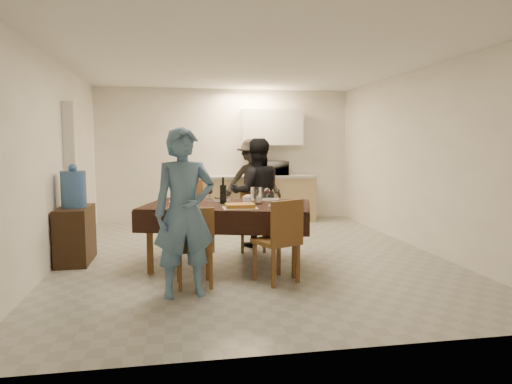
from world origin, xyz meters
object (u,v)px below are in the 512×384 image
(person_near, at_px, (185,213))
(person_kitchen, at_px, (253,182))
(water_pitcher, at_px, (256,195))
(dining_table, at_px, (228,207))
(person_far, at_px, (256,193))
(savoury_tart, at_px, (240,206))
(water_jug, at_px, (74,189))
(console, at_px, (75,235))
(wine_bottle, at_px, (223,190))
(microwave, at_px, (275,168))

(person_near, xyz_separation_m, person_kitchen, (1.34, 3.79, -0.03))
(water_pitcher, height_order, person_kitchen, person_kitchen)
(dining_table, height_order, person_far, person_far)
(savoury_tart, bearing_deg, water_jug, 156.04)
(water_pitcher, distance_m, person_kitchen, 2.82)
(dining_table, xyz_separation_m, person_far, (0.55, 1.05, 0.06))
(console, distance_m, wine_bottle, 2.01)
(savoury_tart, height_order, person_near, person_near)
(microwave, distance_m, person_far, 2.28)
(water_jug, height_order, person_far, person_far)
(savoury_tart, bearing_deg, console, 156.04)
(microwave, height_order, person_near, person_near)
(water_pitcher, xyz_separation_m, savoury_tart, (-0.25, -0.33, -0.08))
(person_kitchen, bearing_deg, console, -140.54)
(wine_bottle, height_order, savoury_tart, wine_bottle)
(water_pitcher, bearing_deg, person_near, -131.99)
(water_jug, height_order, microwave, microwave)
(water_pitcher, height_order, savoury_tart, water_pitcher)
(wine_bottle, bearing_deg, console, 166.00)
(savoury_tart, xyz_separation_m, microwave, (1.20, 3.57, 0.24))
(wine_bottle, height_order, person_kitchen, person_kitchen)
(water_jug, bearing_deg, person_near, -48.94)
(wine_bottle, relative_size, microwave, 0.66)
(wine_bottle, bearing_deg, savoury_tart, -70.77)
(savoury_tart, bearing_deg, person_kitchen, 77.54)
(console, relative_size, water_jug, 1.66)
(water_jug, distance_m, person_kitchen, 3.50)
(water_pitcher, distance_m, person_far, 1.12)
(wine_bottle, relative_size, savoury_tart, 0.85)
(person_near, distance_m, person_kitchen, 4.02)
(wine_bottle, bearing_deg, person_far, 59.04)
(person_far, xyz_separation_m, person_kitchen, (0.24, 1.69, 0.01))
(dining_table, bearing_deg, console, -178.75)
(wine_bottle, xyz_separation_m, person_kitchen, (0.84, 2.69, -0.14))
(person_kitchen, bearing_deg, dining_table, -106.07)
(dining_table, relative_size, water_jug, 4.81)
(dining_table, xyz_separation_m, person_near, (-0.55, -1.05, 0.10))
(console, distance_m, person_near, 2.13)
(console, relative_size, person_far, 0.48)
(person_near, bearing_deg, console, 123.03)
(dining_table, bearing_deg, microwave, 84.13)
(dining_table, height_order, microwave, microwave)
(water_pitcher, xyz_separation_m, person_kitchen, (0.44, 2.79, -0.07))
(wine_bottle, distance_m, microwave, 3.42)
(water_jug, distance_m, savoury_tart, 2.21)
(water_jug, relative_size, savoury_tart, 1.19)
(person_near, height_order, person_kitchen, person_near)
(dining_table, xyz_separation_m, microwave, (1.30, 3.19, 0.30))
(console, height_order, person_far, person_far)
(console, height_order, water_pitcher, water_pitcher)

